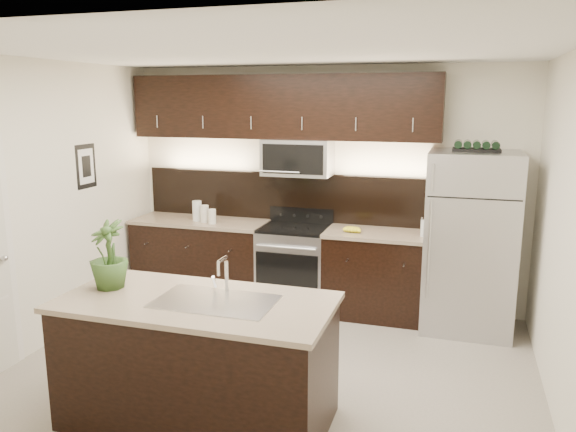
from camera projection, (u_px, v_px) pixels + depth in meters
name	position (u px, v px, depth m)	size (l,w,h in m)	color
ground	(267.00, 376.00, 4.82)	(4.50, 4.50, 0.00)	gray
room_walls	(250.00, 181.00, 4.47)	(4.52, 4.02, 2.71)	silver
counter_run	(278.00, 265.00, 6.43)	(3.51, 0.65, 0.94)	black
upper_fixtures	(283.00, 117.00, 6.22)	(3.49, 0.40, 1.66)	black
island	(198.00, 361.00, 4.08)	(1.96, 0.96, 0.94)	black
sink_faucet	(216.00, 299.00, 3.95)	(0.84, 0.50, 0.28)	silver
refrigerator	(470.00, 242.00, 5.69)	(0.88, 0.80, 1.83)	#B2B2B7
wine_rack	(477.00, 146.00, 5.49)	(0.45, 0.28, 0.11)	black
plant	(108.00, 254.00, 4.19)	(0.29, 0.29, 0.52)	#2E4C1E
canisters	(203.00, 213.00, 6.49)	(0.33, 0.20, 0.24)	silver
french_press	(425.00, 227.00, 5.80)	(0.09, 0.09, 0.27)	silver
bananas	(348.00, 229.00, 6.02)	(0.20, 0.16, 0.06)	yellow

